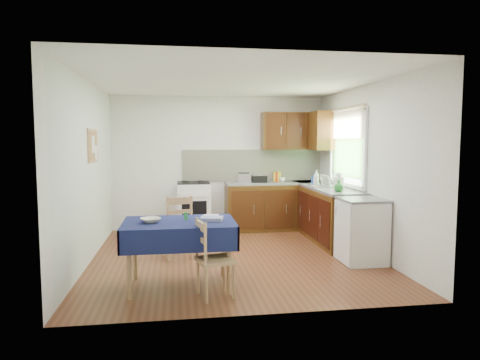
{
  "coord_description": "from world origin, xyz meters",
  "views": [
    {
      "loc": [
        -0.8,
        -6.0,
        1.67
      ],
      "look_at": [
        0.14,
        0.3,
        1.08
      ],
      "focal_mm": 32.0,
      "sensor_mm": 36.0,
      "label": 1
    }
  ],
  "objects": [
    {
      "name": "worktop_right",
      "position": [
        1.7,
        0.65,
        0.88
      ],
      "size": [
        0.6,
        1.7,
        0.04
      ],
      "primitive_type": "cube",
      "color": "slate",
      "rests_on": "base_cabinets"
    },
    {
      "name": "dining_table",
      "position": [
        -0.78,
        -1.18,
        0.66
      ],
      "size": [
        1.26,
        0.85,
        0.76
      ],
      "rotation": [
        0.0,
        0.0,
        0.2
      ],
      "color": "#0E1A3B",
      "rests_on": "ground"
    },
    {
      "name": "wall_front",
      "position": [
        0.0,
        -2.1,
        1.25
      ],
      "size": [
        4.0,
        0.02,
        2.5
      ],
      "primitive_type": "cube",
      "color": "white",
      "rests_on": "ground"
    },
    {
      "name": "spice_jar",
      "position": [
        -0.7,
        -1.11,
        0.8
      ],
      "size": [
        0.04,
        0.04,
        0.09
      ],
      "primitive_type": "cylinder",
      "color": "#258A36",
      "rests_on": "dining_table"
    },
    {
      "name": "splashback",
      "position": [
        0.65,
        2.08,
        1.2
      ],
      "size": [
        2.7,
        0.02,
        0.6
      ],
      "primitive_type": "cube",
      "color": "white",
      "rests_on": "wall_back"
    },
    {
      "name": "soap_bottle_c",
      "position": [
        1.63,
        0.14,
        0.99
      ],
      "size": [
        0.19,
        0.19,
        0.18
      ],
      "primitive_type": "imported",
      "rotation": [
        0.0,
        0.0,
        3.84
      ],
      "color": "#227D26",
      "rests_on": "worktop_right"
    },
    {
      "name": "kettle",
      "position": [
        1.7,
        0.34,
        1.02
      ],
      "size": [
        0.16,
        0.16,
        0.28
      ],
      "color": "white",
      "rests_on": "worktop_right"
    },
    {
      "name": "book",
      "position": [
        -0.49,
        -0.99,
        0.77
      ],
      "size": [
        0.19,
        0.25,
        0.02
      ],
      "primitive_type": "imported",
      "rotation": [
        0.0,
        0.0,
        -0.03
      ],
      "color": "white",
      "rests_on": "dining_table"
    },
    {
      "name": "floor",
      "position": [
        0.0,
        0.0,
        0.0
      ],
      "size": [
        4.2,
        4.2,
        0.0
      ],
      "primitive_type": "plane",
      "color": "#502815",
      "rests_on": "ground"
    },
    {
      "name": "sauce_bottle",
      "position": [
        1.04,
        1.72,
        1.0
      ],
      "size": [
        0.04,
        0.04,
        0.2
      ],
      "primitive_type": "cylinder",
      "color": "red",
      "rests_on": "worktop_back"
    },
    {
      "name": "chair_near",
      "position": [
        -0.44,
        -1.56,
        0.45
      ],
      "size": [
        0.45,
        0.45,
        0.84
      ],
      "rotation": [
        0.0,
        0.0,
        1.81
      ],
      "color": "tan",
      "rests_on": "ground"
    },
    {
      "name": "corkboard",
      "position": [
        -1.97,
        0.3,
        1.6
      ],
      "size": [
        0.04,
        0.62,
        0.47
      ],
      "color": "tan",
      "rests_on": "wall_left"
    },
    {
      "name": "fridge",
      "position": [
        1.7,
        -0.55,
        0.44
      ],
      "size": [
        0.58,
        0.6,
        0.89
      ],
      "color": "white",
      "rests_on": "ground"
    },
    {
      "name": "stove",
      "position": [
        -0.5,
        1.8,
        0.46
      ],
      "size": [
        0.6,
        0.61,
        0.92
      ],
      "color": "white",
      "rests_on": "ground"
    },
    {
      "name": "base_cabinets",
      "position": [
        1.36,
        1.26,
        0.43
      ],
      "size": [
        1.9,
        2.3,
        0.86
      ],
      "color": "#382109",
      "rests_on": "ground"
    },
    {
      "name": "worktop_back",
      "position": [
        1.05,
        1.8,
        0.88
      ],
      "size": [
        1.9,
        0.6,
        0.04
      ],
      "primitive_type": "cube",
      "color": "slate",
      "rests_on": "base_cabinets"
    },
    {
      "name": "toaster",
      "position": [
        0.41,
        1.71,
        0.99
      ],
      "size": [
        0.25,
        0.15,
        0.19
      ],
      "rotation": [
        0.0,
        0.0,
        -0.27
      ],
      "color": "silver",
      "rests_on": "worktop_back"
    },
    {
      "name": "ceiling",
      "position": [
        0.0,
        0.0,
        2.5
      ],
      "size": [
        4.0,
        4.2,
        0.02
      ],
      "primitive_type": "cube",
      "color": "white",
      "rests_on": "wall_back"
    },
    {
      "name": "plate_bowl",
      "position": [
        -1.1,
        -1.21,
        0.79
      ],
      "size": [
        0.28,
        0.28,
        0.05
      ],
      "primitive_type": "imported",
      "rotation": [
        0.0,
        0.0,
        0.39
      ],
      "color": "#F7EDCA",
      "rests_on": "dining_table"
    },
    {
      "name": "window",
      "position": [
        1.97,
        0.7,
        1.65
      ],
      "size": [
        0.04,
        1.48,
        1.26
      ],
      "color": "#2E5B25",
      "rests_on": "wall_right"
    },
    {
      "name": "wall_back",
      "position": [
        0.0,
        2.1,
        1.25
      ],
      "size": [
        4.0,
        0.02,
        2.5
      ],
      "primitive_type": "cube",
      "color": "white",
      "rests_on": "ground"
    },
    {
      "name": "yellow_packet",
      "position": [
        1.11,
        1.97,
        0.99
      ],
      "size": [
        0.14,
        0.1,
        0.18
      ],
      "primitive_type": "cube",
      "rotation": [
        0.0,
        0.0,
        0.08
      ],
      "color": "yellow",
      "rests_on": "worktop_back"
    },
    {
      "name": "soap_bottle_a",
      "position": [
        1.6,
        1.12,
        1.03
      ],
      "size": [
        0.14,
        0.14,
        0.27
      ],
      "primitive_type": "imported",
      "rotation": [
        0.0,
        0.0,
        0.42
      ],
      "color": "white",
      "rests_on": "worktop_right"
    },
    {
      "name": "worktop_corner",
      "position": [
        1.7,
        1.8,
        0.88
      ],
      "size": [
        0.6,
        0.6,
        0.04
      ],
      "primitive_type": "cube",
      "color": "slate",
      "rests_on": "base_cabinets"
    },
    {
      "name": "cup",
      "position": [
        1.15,
        1.76,
        0.94
      ],
      "size": [
        0.11,
        0.11,
        0.09
      ],
      "primitive_type": "imported",
      "rotation": [
        0.0,
        0.0,
        -0.04
      ],
      "color": "white",
      "rests_on": "worktop_back"
    },
    {
      "name": "chair_far",
      "position": [
        -0.8,
        0.03,
        0.48
      ],
      "size": [
        0.48,
        0.48,
        0.91
      ],
      "rotation": [
        0.0,
        0.0,
        3.37
      ],
      "color": "tan",
      "rests_on": "ground"
    },
    {
      "name": "wall_right",
      "position": [
        2.0,
        0.0,
        1.25
      ],
      "size": [
        0.02,
        4.2,
        2.5
      ],
      "primitive_type": "cube",
      "color": "white",
      "rests_on": "ground"
    },
    {
      "name": "dish_rack",
      "position": [
        1.66,
        0.82,
        0.92
      ],
      "size": [
        0.43,
        0.33,
        0.2
      ],
      "rotation": [
        0.0,
        0.0,
        -0.34
      ],
      "color": "gray",
      "rests_on": "worktop_right"
    },
    {
      "name": "tea_towel",
      "position": [
        -0.41,
        -1.21,
        0.78
      ],
      "size": [
        0.29,
        0.25,
        0.04
      ],
      "primitive_type": "cube",
      "rotation": [
        0.0,
        0.0,
        -0.25
      ],
      "color": "navy",
      "rests_on": "dining_table"
    },
    {
      "name": "wall_left",
      "position": [
        -2.0,
        0.0,
        1.25
      ],
      "size": [
        0.02,
        4.2,
        2.5
      ],
      "primitive_type": "cube",
      "color": "silver",
      "rests_on": "ground"
    },
    {
      "name": "soap_bottle_b",
      "position": [
        1.67,
        1.4,
        1.0
      ],
      "size": [
        0.14,
        0.13,
        0.21
      ],
      "primitive_type": "imported",
      "rotation": [
        0.0,
        0.0,
        2.31
      ],
      "color": "#1E42B0",
      "rests_on": "worktop_right"
    },
    {
      "name": "upper_cabinets",
      "position": [
        1.52,
        1.8,
        1.85
      ],
      "size": [
        1.2,
        0.85,
        0.7
      ],
      "color": "#382109",
      "rests_on": "wall_back"
    },
    {
      "name": "sandwich_press",
      "position": [
        0.71,
        1.75,
        0.98
      ],
      "size": [
        0.27,
        0.23,
        0.15
      ],
      "rotation": [
        0.0,
        0.0,
        0.32
      ],
      "color": "black",
      "rests_on": "worktop_back"
    }
  ]
}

